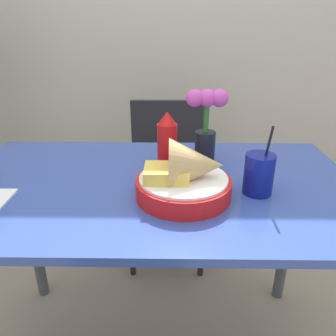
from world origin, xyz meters
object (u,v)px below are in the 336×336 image
object	(u,v)px
chair_far_window	(167,166)
ketchup_bottle	(167,141)
flower_vase	(206,123)
drink_cup	(259,175)
food_basket	(187,177)

from	to	relation	value
chair_far_window	ketchup_bottle	xyz separation A→B (m)	(0.01, -0.59, 0.35)
ketchup_bottle	flower_vase	distance (m)	0.15
chair_far_window	ketchup_bottle	bearing A→B (deg)	-89.10
chair_far_window	ketchup_bottle	distance (m)	0.69
drink_cup	flower_vase	distance (m)	0.28
food_basket	ketchup_bottle	bearing A→B (deg)	105.38
food_basket	chair_far_window	bearing A→B (deg)	94.91
chair_far_window	drink_cup	xyz separation A→B (m)	(0.28, -0.79, 0.32)
flower_vase	drink_cup	bearing A→B (deg)	-58.58
chair_far_window	food_basket	bearing A→B (deg)	-85.09
chair_far_window	flower_vase	bearing A→B (deg)	-75.97
drink_cup	flower_vase	size ratio (longest dim) A/B	0.83
chair_far_window	food_basket	size ratio (longest dim) A/B	3.13
chair_far_window	ketchup_bottle	world-z (taller)	ketchup_bottle
food_basket	ketchup_bottle	distance (m)	0.23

